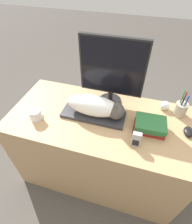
{
  "coord_description": "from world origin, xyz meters",
  "views": [
    {
      "loc": [
        0.22,
        -0.54,
        1.67
      ],
      "look_at": [
        -0.03,
        0.31,
        0.83
      ],
      "focal_mm": 28.0,
      "sensor_mm": 36.0,
      "label": 1
    }
  ],
  "objects_px": {
    "keyboard": "(93,114)",
    "coffee_mug": "(36,115)",
    "book_stack": "(150,126)",
    "phone": "(136,139)",
    "computer_mouse": "(188,132)",
    "cat": "(97,106)",
    "pen_cup": "(181,109)",
    "monitor": "(112,70)",
    "baseball": "(165,106)"
  },
  "relations": [
    {
      "from": "pen_cup",
      "to": "baseball",
      "type": "bearing_deg",
      "value": 164.59
    },
    {
      "from": "baseball",
      "to": "pen_cup",
      "type": "bearing_deg",
      "value": -15.41
    },
    {
      "from": "keyboard",
      "to": "computer_mouse",
      "type": "xyz_separation_m",
      "value": [
        0.65,
        0.02,
        0.01
      ]
    },
    {
      "from": "baseball",
      "to": "phone",
      "type": "distance_m",
      "value": 0.43
    },
    {
      "from": "coffee_mug",
      "to": "phone",
      "type": "xyz_separation_m",
      "value": [
        0.7,
        -0.02,
        0.01
      ]
    },
    {
      "from": "pen_cup",
      "to": "book_stack",
      "type": "distance_m",
      "value": 0.29
    },
    {
      "from": "pen_cup",
      "to": "book_stack",
      "type": "xyz_separation_m",
      "value": [
        -0.2,
        -0.22,
        -0.01
      ]
    },
    {
      "from": "monitor",
      "to": "phone",
      "type": "bearing_deg",
      "value": -55.88
    },
    {
      "from": "coffee_mug",
      "to": "phone",
      "type": "distance_m",
      "value": 0.7
    },
    {
      "from": "keyboard",
      "to": "baseball",
      "type": "distance_m",
      "value": 0.54
    },
    {
      "from": "computer_mouse",
      "to": "baseball",
      "type": "xyz_separation_m",
      "value": [
        -0.15,
        0.2,
        0.02
      ]
    },
    {
      "from": "monitor",
      "to": "phone",
      "type": "xyz_separation_m",
      "value": [
        0.25,
        -0.36,
        -0.23
      ]
    },
    {
      "from": "computer_mouse",
      "to": "monitor",
      "type": "bearing_deg",
      "value": 162.87
    },
    {
      "from": "keyboard",
      "to": "baseball",
      "type": "relative_size",
      "value": 6.57
    },
    {
      "from": "monitor",
      "to": "baseball",
      "type": "bearing_deg",
      "value": 3.79
    },
    {
      "from": "book_stack",
      "to": "computer_mouse",
      "type": "bearing_deg",
      "value": 9.31
    },
    {
      "from": "keyboard",
      "to": "coffee_mug",
      "type": "distance_m",
      "value": 0.4
    },
    {
      "from": "baseball",
      "to": "book_stack",
      "type": "xyz_separation_m",
      "value": [
        -0.1,
        -0.24,
        0.01
      ]
    },
    {
      "from": "monitor",
      "to": "computer_mouse",
      "type": "bearing_deg",
      "value": -17.13
    },
    {
      "from": "computer_mouse",
      "to": "phone",
      "type": "relative_size",
      "value": 0.87
    },
    {
      "from": "cat",
      "to": "monitor",
      "type": "bearing_deg",
      "value": 75.86
    },
    {
      "from": "keyboard",
      "to": "baseball",
      "type": "bearing_deg",
      "value": 24.05
    },
    {
      "from": "phone",
      "to": "keyboard",
      "type": "bearing_deg",
      "value": 152.23
    },
    {
      "from": "cat",
      "to": "coffee_mug",
      "type": "distance_m",
      "value": 0.44
    },
    {
      "from": "keyboard",
      "to": "cat",
      "type": "bearing_deg",
      "value": 0.0
    },
    {
      "from": "cat",
      "to": "monitor",
      "type": "height_order",
      "value": "monitor"
    },
    {
      "from": "cat",
      "to": "book_stack",
      "type": "relative_size",
      "value": 1.98
    },
    {
      "from": "phone",
      "to": "cat",
      "type": "bearing_deg",
      "value": 149.88
    },
    {
      "from": "coffee_mug",
      "to": "pen_cup",
      "type": "bearing_deg",
      "value": 19.2
    },
    {
      "from": "cat",
      "to": "phone",
      "type": "relative_size",
      "value": 3.86
    },
    {
      "from": "pen_cup",
      "to": "baseball",
      "type": "xyz_separation_m",
      "value": [
        -0.1,
        0.03,
        -0.02
      ]
    },
    {
      "from": "cat",
      "to": "computer_mouse",
      "type": "distance_m",
      "value": 0.62
    },
    {
      "from": "pen_cup",
      "to": "phone",
      "type": "bearing_deg",
      "value": -126.76
    },
    {
      "from": "keyboard",
      "to": "book_stack",
      "type": "relative_size",
      "value": 2.2
    },
    {
      "from": "monitor",
      "to": "computer_mouse",
      "type": "distance_m",
      "value": 0.65
    },
    {
      "from": "cat",
      "to": "coffee_mug",
      "type": "relative_size",
      "value": 3.68
    },
    {
      "from": "phone",
      "to": "baseball",
      "type": "bearing_deg",
      "value": 66.75
    },
    {
      "from": "phone",
      "to": "book_stack",
      "type": "bearing_deg",
      "value": 63.8
    },
    {
      "from": "keyboard",
      "to": "phone",
      "type": "relative_size",
      "value": 4.29
    },
    {
      "from": "phone",
      "to": "computer_mouse",
      "type": "bearing_deg",
      "value": 30.27
    },
    {
      "from": "pen_cup",
      "to": "monitor",
      "type": "bearing_deg",
      "value": 179.9
    },
    {
      "from": "coffee_mug",
      "to": "baseball",
      "type": "height_order",
      "value": "coffee_mug"
    },
    {
      "from": "monitor",
      "to": "coffee_mug",
      "type": "height_order",
      "value": "monitor"
    },
    {
      "from": "baseball",
      "to": "phone",
      "type": "relative_size",
      "value": 0.65
    },
    {
      "from": "keyboard",
      "to": "phone",
      "type": "height_order",
      "value": "phone"
    },
    {
      "from": "phone",
      "to": "book_stack",
      "type": "height_order",
      "value": "phone"
    },
    {
      "from": "coffee_mug",
      "to": "cat",
      "type": "bearing_deg",
      "value": 19.89
    },
    {
      "from": "keyboard",
      "to": "cat",
      "type": "xyz_separation_m",
      "value": [
        0.03,
        0.0,
        0.09
      ]
    },
    {
      "from": "computer_mouse",
      "to": "book_stack",
      "type": "distance_m",
      "value": 0.25
    },
    {
      "from": "computer_mouse",
      "to": "cat",
      "type": "bearing_deg",
      "value": -178.41
    }
  ]
}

